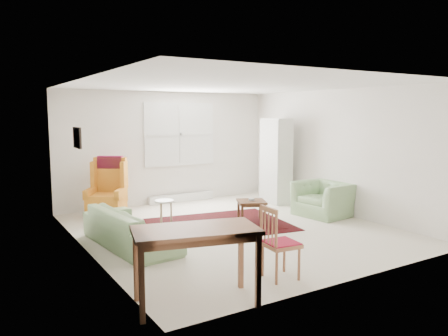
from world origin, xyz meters
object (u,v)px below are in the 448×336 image
armchair (324,196)px  desk_chair (281,242)px  wingback_chair (106,187)px  desk (196,266)px  sofa (131,220)px  cabinet (276,161)px  coffee_table (251,211)px  stool (164,212)px

armchair → desk_chair: (-2.84, -2.18, 0.05)m
armchair → wingback_chair: wingback_chair is taller
wingback_chair → desk: (-0.35, -4.41, -0.18)m
sofa → desk_chair: bearing=-159.3°
wingback_chair → cabinet: cabinet is taller
sofa → coffee_table: sofa is taller
armchair → wingback_chair: size_ratio=0.87×
sofa → cabinet: 4.23m
wingback_chair → coffee_table: size_ratio=2.34×
armchair → desk_chair: 3.58m
coffee_table → desk: bearing=-134.3°
wingback_chair → coffee_table: (2.19, -1.82, -0.38)m
desk_chair → sofa: bearing=32.2°
armchair → desk: size_ratio=0.79×
desk → armchair: bearing=29.4°
wingback_chair → desk: wingback_chair is taller
coffee_table → desk: (-2.53, -2.60, 0.21)m
coffee_table → desk: size_ratio=0.39×
armchair → stool: size_ratio=2.23×
stool → desk_chair: (0.16, -3.16, 0.22)m
coffee_table → stool: 1.61m
armchair → cabinet: bearing=174.3°
sofa → armchair: size_ratio=1.94×
sofa → coffee_table: bearing=-89.9°
stool → coffee_table: bearing=-24.5°
desk → coffee_table: bearing=45.7°
cabinet → desk: 5.57m
desk_chair → coffee_table: bearing=-22.0°
armchair → coffee_table: size_ratio=2.04×
coffee_table → cabinet: (1.51, 1.20, 0.75)m
desk → cabinet: bearing=43.2°
armchair → coffee_table: armchair is taller
armchair → coffee_table: (-1.53, 0.31, -0.19)m
coffee_table → wingback_chair: bearing=140.3°
sofa → coffee_table: (2.42, 0.26, -0.19)m
sofa → stool: (0.96, 0.92, -0.17)m
desk_chair → cabinet: bearing=-31.7°
desk → desk_chair: desk_chair is taller
sofa → armchair: bearing=-96.7°
armchair → desk_chair: desk_chair is taller
cabinet → desk: (-4.04, -3.80, -0.54)m
sofa → wingback_chair: bearing=-12.4°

